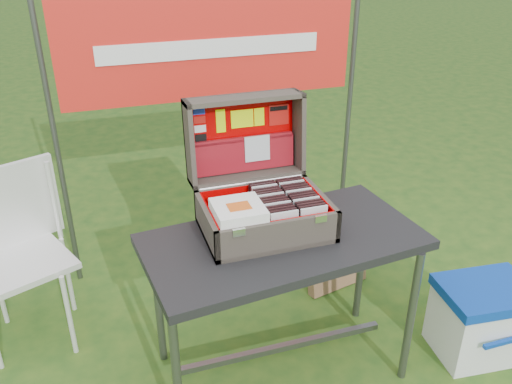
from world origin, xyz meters
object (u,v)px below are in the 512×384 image
object	(u,v)px
suitcase	(261,171)
cooler	(482,319)
chair	(24,265)
table	(282,306)
cardboard_box	(337,256)

from	to	relation	value
suitcase	cooler	xyz separation A→B (m)	(1.02, -0.33, -0.79)
suitcase	chair	xyz separation A→B (m)	(-1.04, 0.44, -0.54)
suitcase	chair	distance (m)	1.25
table	suitcase	size ratio (longest dim) A/B	2.17
table	cooler	xyz separation A→B (m)	(0.96, -0.19, -0.17)
suitcase	cardboard_box	bearing A→B (deg)	32.45
cooler	table	bearing A→B (deg)	174.09
table	suitcase	xyz separation A→B (m)	(-0.06, 0.14, 0.62)
table	chair	distance (m)	1.24
table	cardboard_box	xyz separation A→B (m)	(0.53, 0.51, -0.16)
chair	table	bearing A→B (deg)	-51.13
cooler	suitcase	bearing A→B (deg)	167.34
chair	cardboard_box	xyz separation A→B (m)	(1.63, -0.07, -0.24)
cooler	cardboard_box	bearing A→B (deg)	126.90
table	chair	xyz separation A→B (m)	(-1.10, 0.58, 0.08)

